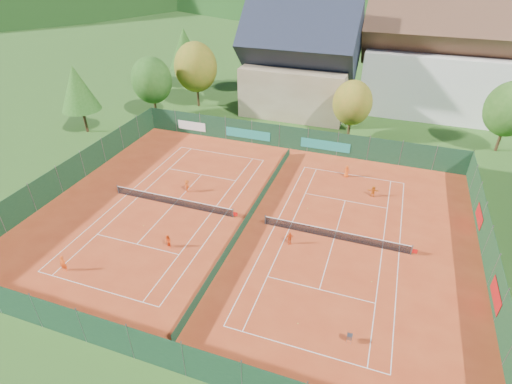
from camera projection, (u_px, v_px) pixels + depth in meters
The scene contains 33 objects.
ground at pixel (249, 221), 37.37m from camera, with size 600.00×600.00×0.00m, color #265019.
clay_pad at pixel (249, 221), 37.36m from camera, with size 40.00×32.00×0.01m, color #B53B1A.
court_markings_left at pixel (173, 205), 39.59m from camera, with size 11.03×23.83×0.00m.
court_markings_right at pixel (334, 239), 35.12m from camera, with size 11.03×23.83×0.00m.
tennis_net_left at pixel (174, 201), 39.28m from camera, with size 13.30×0.10×1.02m.
tennis_net_right at pixel (336, 234), 34.82m from camera, with size 13.30×0.10×1.02m.
court_divider at pixel (249, 216), 37.09m from camera, with size 0.03×28.80×1.00m.
fence_north at pixel (290, 138), 49.45m from camera, with size 40.00×0.10×3.00m.
fence_south at pixel (157, 351), 23.81m from camera, with size 40.00×0.04×3.00m.
fence_west at pixel (71, 172), 42.13m from camera, with size 0.04×32.00×3.00m.
fence_east at pixel (490, 256), 31.03m from camera, with size 0.09×32.00×3.00m.
chalet at pixel (300, 66), 58.56m from camera, with size 16.20×12.00×16.00m.
hotel_block_a at pixel (438, 61), 57.63m from camera, with size 21.60×11.00×17.25m.
tree_west_front at pixel (152, 80), 56.54m from camera, with size 5.72×5.72×8.69m.
tree_west_mid at pixel (196, 67), 59.85m from camera, with size 6.44×6.44×9.78m.
tree_west_back at pixel (185, 48), 67.54m from camera, with size 5.60×5.60×10.00m.
tree_center at pixel (352, 103), 50.69m from camera, with size 5.01×5.01×7.60m.
tree_east_front at pixel (510, 109), 46.91m from camera, with size 5.72×5.72×8.69m.
tree_west_side at pixel (77, 88), 51.48m from camera, with size 5.04×5.04×9.00m.
tree_east_back at pixel (509, 65), 58.38m from camera, with size 7.15×7.15×10.86m.
mountain_backdrop at pixel (430, 63), 236.71m from camera, with size 820.00×530.00×242.00m.
ball_hopper at pixel (350, 337), 25.81m from camera, with size 0.34×0.34×0.80m.
loose_ball_0 at pixel (144, 226), 36.67m from camera, with size 0.07×0.07×0.07m, color #CCD833.
loose_ball_1 at pixel (298, 323), 27.34m from camera, with size 0.07×0.07×0.07m, color #CCD833.
loose_ball_2 at pixel (307, 209), 39.01m from camera, with size 0.07×0.07×0.07m, color #CCD833.
loose_ball_3 at pixel (236, 173), 44.91m from camera, with size 0.07×0.07×0.07m, color #CCD833.
loose_ball_4 at pixel (372, 282), 30.66m from camera, with size 0.07×0.07×0.07m, color #CCD833.
player_left_near at pixel (63, 264), 31.35m from camera, with size 0.53×0.35×1.47m, color #FA5716.
player_left_mid at pixel (168, 242), 33.77m from camera, with size 0.63×0.49×1.31m, color #FF5316.
player_left_far at pixel (187, 186), 41.36m from camera, with size 0.87×0.50×1.35m, color #CA4611.
player_right_near at pixel (290, 238), 34.21m from camera, with size 0.72×0.30×1.23m, color #E14914.
player_right_far_a at pixel (347, 171), 43.92m from camera, with size 0.68×0.45×1.40m, color #EE5515.
player_right_far_b at pixel (373, 191), 40.60m from camera, with size 1.12×0.36×1.21m, color orange.
Camera 1 is at (10.56, -28.19, 22.30)m, focal length 28.00 mm.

